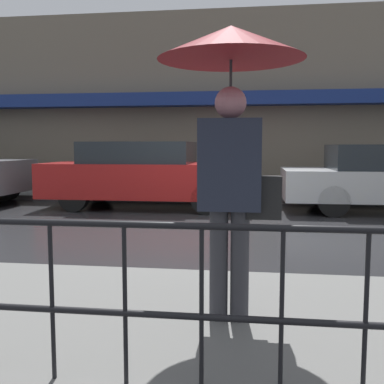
# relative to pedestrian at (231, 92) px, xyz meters

# --- Properties ---
(ground_plane) EXTENTS (80.00, 80.00, 0.00)m
(ground_plane) POSITION_rel_pedestrian_xyz_m (-0.70, 4.38, -1.73)
(ground_plane) COLOR #262628
(sidewalk_near) EXTENTS (28.00, 2.46, 0.11)m
(sidewalk_near) POSITION_rel_pedestrian_xyz_m (-0.70, 0.02, -1.67)
(sidewalk_near) COLOR #60605E
(sidewalk_near) RESTS_ON ground_plane
(sidewalk_far) EXTENTS (28.00, 1.70, 0.11)m
(sidewalk_far) POSITION_rel_pedestrian_xyz_m (-0.70, 8.35, -1.67)
(sidewalk_far) COLOR #60605E
(sidewalk_far) RESTS_ON ground_plane
(lane_marking) EXTENTS (25.20, 0.12, 0.01)m
(lane_marking) POSITION_rel_pedestrian_xyz_m (-0.70, 4.38, -1.72)
(lane_marking) COLOR gold
(lane_marking) RESTS_ON ground_plane
(building_storefront) EXTENTS (28.00, 0.85, 5.01)m
(building_storefront) POSITION_rel_pedestrian_xyz_m (-0.70, 9.32, 0.79)
(building_storefront) COLOR #706656
(building_storefront) RESTS_ON ground_plane
(railing_foreground) EXTENTS (12.00, 0.04, 0.87)m
(railing_foreground) POSITION_rel_pedestrian_xyz_m (-0.70, -0.96, -1.07)
(railing_foreground) COLOR black
(railing_foreground) RESTS_ON sidewalk_near
(pedestrian) EXTENTS (1.01, 1.01, 2.06)m
(pedestrian) POSITION_rel_pedestrian_xyz_m (0.00, 0.00, 0.00)
(pedestrian) COLOR #333338
(pedestrian) RESTS_ON sidewalk_near
(car_red) EXTENTS (4.44, 1.85, 1.44)m
(car_red) POSITION_rel_pedestrian_xyz_m (-2.17, 6.47, -0.98)
(car_red) COLOR maroon
(car_red) RESTS_ON ground_plane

